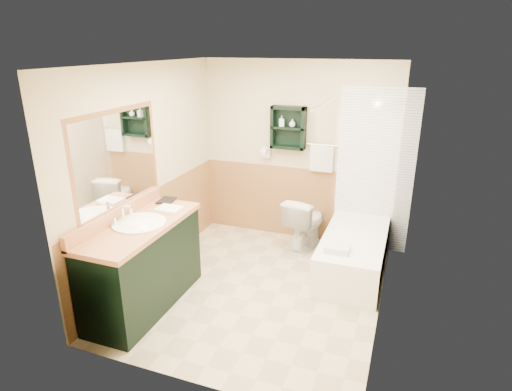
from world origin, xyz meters
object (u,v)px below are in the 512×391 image
(vanity, at_px, (143,265))
(vanity_book, at_px, (159,191))
(bathtub, at_px, (353,254))
(wall_shelf, at_px, (288,128))
(toilet, at_px, (305,223))
(hair_dryer, at_px, (267,152))
(soap_bottle_a, at_px, (282,124))
(soap_bottle_b, at_px, (292,124))

(vanity, bearing_deg, vanity_book, 104.73)
(bathtub, bearing_deg, wall_shelf, 147.48)
(vanity, height_order, vanity_book, vanity_book)
(bathtub, bearing_deg, toilet, 147.80)
(hair_dryer, bearing_deg, wall_shelf, -4.76)
(vanity_book, distance_m, soap_bottle_a, 1.84)
(vanity_book, bearing_deg, soap_bottle_a, 50.19)
(toilet, bearing_deg, vanity_book, 53.41)
(wall_shelf, bearing_deg, toilet, -33.19)
(hair_dryer, distance_m, vanity, 2.32)
(vanity_book, height_order, soap_bottle_a, soap_bottle_a)
(soap_bottle_a, bearing_deg, bathtub, -30.19)
(wall_shelf, relative_size, bathtub, 0.37)
(hair_dryer, xyz_separation_m, vanity, (-0.59, -2.11, -0.74))
(wall_shelf, relative_size, toilet, 0.77)
(toilet, xyz_separation_m, vanity_book, (-1.39, -1.25, 0.68))
(soap_bottle_b, bearing_deg, hair_dryer, 175.17)
(bathtub, height_order, toilet, toilet)
(bathtub, bearing_deg, soap_bottle_b, 146.23)
(wall_shelf, height_order, soap_bottle_b, wall_shelf)
(hair_dryer, height_order, bathtub, hair_dryer)
(hair_dryer, bearing_deg, vanity, -105.73)
(vanity_book, bearing_deg, wall_shelf, 47.91)
(vanity, height_order, toilet, vanity)
(toilet, distance_m, soap_bottle_a, 1.33)
(wall_shelf, bearing_deg, hair_dryer, 175.24)
(wall_shelf, height_order, toilet, wall_shelf)
(vanity, distance_m, soap_bottle_a, 2.51)
(soap_bottle_b, bearing_deg, vanity_book, -127.47)
(soap_bottle_a, bearing_deg, vanity_book, -123.70)
(wall_shelf, xyz_separation_m, vanity_book, (-1.06, -1.46, -0.52))
(hair_dryer, relative_size, soap_bottle_a, 1.75)
(bathtub, xyz_separation_m, soap_bottle_b, (-0.97, 0.65, 1.37))
(vanity, height_order, bathtub, vanity)
(toilet, distance_m, soap_bottle_b, 1.30)
(hair_dryer, distance_m, soap_bottle_a, 0.45)
(hair_dryer, bearing_deg, soap_bottle_b, -4.83)
(toilet, relative_size, vanity_book, 3.13)
(vanity, bearing_deg, toilet, 56.91)
(vanity, bearing_deg, hair_dryer, 74.27)
(hair_dryer, distance_m, bathtub, 1.77)
(soap_bottle_a, bearing_deg, soap_bottle_b, 0.00)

